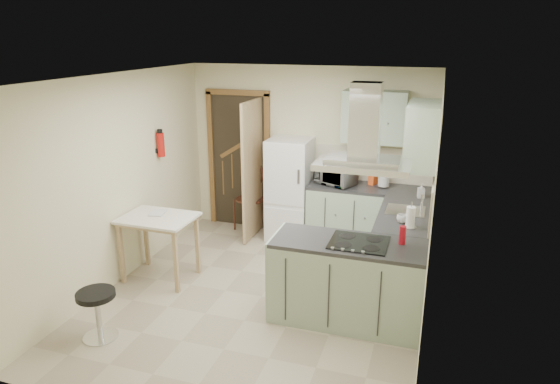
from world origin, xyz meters
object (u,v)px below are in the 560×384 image
(extractor_hood, at_px, (363,165))
(stool, at_px, (98,315))
(bentwood_chair, at_px, (250,199))
(fridge, at_px, (290,190))
(drop_leaf_table, at_px, (160,248))
(peninsula, at_px, (347,281))
(microwave, at_px, (336,174))

(extractor_hood, distance_m, stool, 3.01)
(bentwood_chair, bearing_deg, fridge, 14.99)
(extractor_hood, height_order, stool, extractor_hood)
(fridge, bearing_deg, drop_leaf_table, -123.49)
(fridge, relative_size, stool, 2.93)
(peninsula, relative_size, microwave, 2.94)
(extractor_hood, xyz_separation_m, stool, (-2.40, -1.08, -1.46))
(extractor_hood, distance_m, bentwood_chair, 3.14)
(drop_leaf_table, bearing_deg, stool, -85.78)
(drop_leaf_table, relative_size, stool, 1.70)
(fridge, bearing_deg, microwave, -1.02)
(peninsula, distance_m, drop_leaf_table, 2.38)
(peninsula, xyz_separation_m, microwave, (-0.55, 1.97, 0.60))
(drop_leaf_table, bearing_deg, extractor_hood, -4.77)
(microwave, bearing_deg, fridge, -156.99)
(peninsula, relative_size, extractor_hood, 1.72)
(peninsula, xyz_separation_m, drop_leaf_table, (-2.37, 0.25, -0.04))
(peninsula, distance_m, stool, 2.54)
(extractor_hood, xyz_separation_m, drop_leaf_table, (-2.47, 0.25, -1.31))
(drop_leaf_table, bearing_deg, bentwood_chair, 76.29)
(stool, bearing_deg, microwave, 60.23)
(fridge, relative_size, microwave, 2.84)
(extractor_hood, bearing_deg, stool, -155.74)
(fridge, xyz_separation_m, microwave, (0.67, -0.01, 0.30))
(bentwood_chair, relative_size, microwave, 1.88)
(stool, bearing_deg, peninsula, 25.19)
(drop_leaf_table, xyz_separation_m, bentwood_chair, (0.48, 1.85, 0.09))
(peninsula, distance_m, extractor_hood, 1.27)
(drop_leaf_table, bearing_deg, peninsula, -5.01)
(fridge, height_order, peninsula, fridge)
(extractor_hood, height_order, microwave, extractor_hood)
(extractor_hood, bearing_deg, microwave, 108.34)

